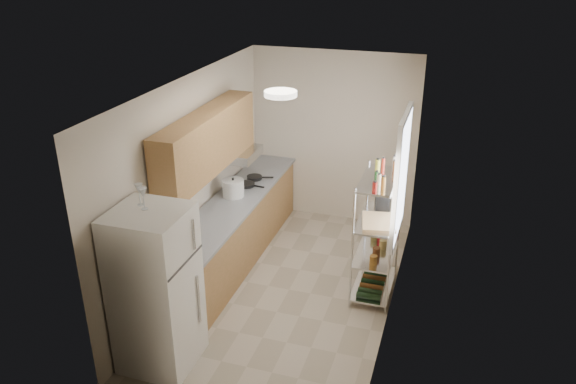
{
  "coord_description": "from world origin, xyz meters",
  "views": [
    {
      "loc": [
        1.77,
        -5.64,
        3.98
      ],
      "look_at": [
        -0.09,
        0.25,
        1.22
      ],
      "focal_mm": 35.0,
      "sensor_mm": 36.0,
      "label": 1
    }
  ],
  "objects_px": {
    "rice_cooker": "(233,188)",
    "frying_pan_large": "(246,184)",
    "refrigerator": "(156,290)",
    "cutting_board": "(379,222)",
    "espresso_machine": "(383,198)"
  },
  "relations": [
    {
      "from": "cutting_board",
      "to": "rice_cooker",
      "type": "bearing_deg",
      "value": 168.05
    },
    {
      "from": "refrigerator",
      "to": "espresso_machine",
      "type": "xyz_separation_m",
      "value": [
        1.88,
        2.16,
        0.31
      ]
    },
    {
      "from": "rice_cooker",
      "to": "frying_pan_large",
      "type": "xyz_separation_m",
      "value": [
        0.04,
        0.37,
        -0.09
      ]
    },
    {
      "from": "rice_cooker",
      "to": "frying_pan_large",
      "type": "distance_m",
      "value": 0.38
    },
    {
      "from": "refrigerator",
      "to": "frying_pan_large",
      "type": "height_order",
      "value": "refrigerator"
    },
    {
      "from": "refrigerator",
      "to": "rice_cooker",
      "type": "xyz_separation_m",
      "value": [
        -0.09,
        2.21,
        0.16
      ]
    },
    {
      "from": "rice_cooker",
      "to": "espresso_machine",
      "type": "distance_m",
      "value": 1.98
    },
    {
      "from": "frying_pan_large",
      "to": "espresso_machine",
      "type": "height_order",
      "value": "espresso_machine"
    },
    {
      "from": "refrigerator",
      "to": "cutting_board",
      "type": "xyz_separation_m",
      "value": [
        1.9,
        1.78,
        0.17
      ]
    },
    {
      "from": "frying_pan_large",
      "to": "espresso_machine",
      "type": "xyz_separation_m",
      "value": [
        1.94,
        -0.42,
        0.24
      ]
    },
    {
      "from": "refrigerator",
      "to": "frying_pan_large",
      "type": "xyz_separation_m",
      "value": [
        -0.06,
        2.58,
        0.06
      ]
    },
    {
      "from": "refrigerator",
      "to": "cutting_board",
      "type": "distance_m",
      "value": 2.61
    },
    {
      "from": "refrigerator",
      "to": "espresso_machine",
      "type": "distance_m",
      "value": 2.88
    },
    {
      "from": "espresso_machine",
      "to": "frying_pan_large",
      "type": "bearing_deg",
      "value": 157.64
    },
    {
      "from": "refrigerator",
      "to": "rice_cooker",
      "type": "relative_size",
      "value": 6.02
    }
  ]
}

